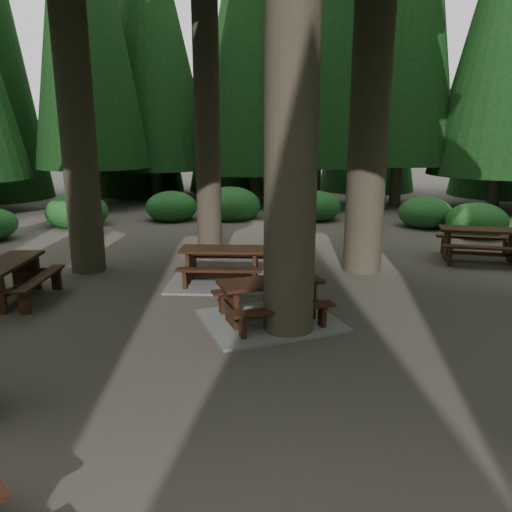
# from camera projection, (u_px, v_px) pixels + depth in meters

# --- Properties ---
(ground) EXTENTS (80.00, 80.00, 0.00)m
(ground) POSITION_uv_depth(u_px,v_px,m) (240.00, 333.00, 8.34)
(ground) COLOR #4A443C
(ground) RESTS_ON ground
(picnic_table_a) EXTENTS (2.87, 2.69, 0.77)m
(picnic_table_a) POSITION_uv_depth(u_px,v_px,m) (270.00, 308.00, 8.78)
(picnic_table_a) COLOR gray
(picnic_table_a) RESTS_ON ground
(picnic_table_b) EXTENTS (1.71, 2.03, 0.81)m
(picnic_table_b) POSITION_uv_depth(u_px,v_px,m) (8.00, 275.00, 9.81)
(picnic_table_b) COLOR black
(picnic_table_b) RESTS_ON ground
(picnic_table_c) EXTENTS (2.45, 2.08, 0.79)m
(picnic_table_c) POSITION_uv_depth(u_px,v_px,m) (222.00, 271.00, 11.08)
(picnic_table_c) COLOR gray
(picnic_table_c) RESTS_ON ground
(picnic_table_d) EXTENTS (2.15, 1.81, 0.85)m
(picnic_table_d) POSITION_uv_depth(u_px,v_px,m) (480.00, 240.00, 12.86)
(picnic_table_d) COLOR black
(picnic_table_d) RESTS_ON ground
(shrub_ring) EXTENTS (23.86, 24.64, 1.49)m
(shrub_ring) POSITION_uv_depth(u_px,v_px,m) (284.00, 298.00, 8.89)
(shrub_ring) COLOR #1C5320
(shrub_ring) RESTS_ON ground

